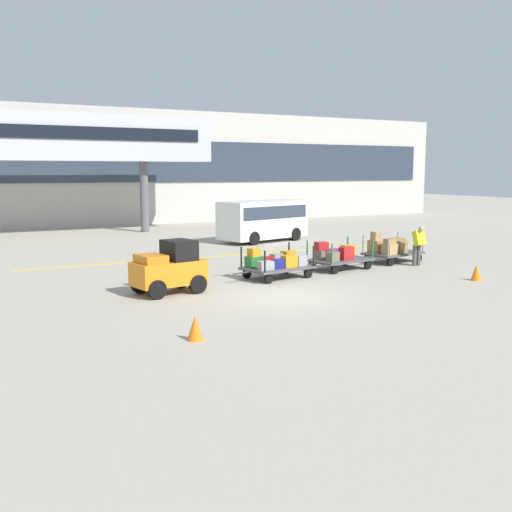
% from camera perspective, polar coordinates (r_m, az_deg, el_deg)
% --- Properties ---
extents(ground_plane, '(120.00, 120.00, 0.00)m').
position_cam_1_polar(ground_plane, '(17.46, 2.79, -3.90)').
color(ground_plane, '#A8A08E').
extents(apron_lead_line, '(18.45, 0.35, 0.01)m').
position_cam_1_polar(apron_lead_line, '(26.12, -1.66, 0.14)').
color(apron_lead_line, yellow).
rests_on(apron_lead_line, ground_plane).
extents(terminal_building, '(57.72, 2.51, 7.77)m').
position_cam_1_polar(terminal_building, '(41.58, -15.99, 8.17)').
color(terminal_building, '#BCB7AD').
rests_on(terminal_building, ground_plane).
extents(jet_bridge, '(19.42, 3.00, 6.77)m').
position_cam_1_polar(jet_bridge, '(34.98, -21.12, 10.52)').
color(jet_bridge, '#B7B7BC').
rests_on(jet_bridge, ground_plane).
extents(baggage_tug, '(2.25, 1.52, 1.58)m').
position_cam_1_polar(baggage_tug, '(17.98, -8.24, -1.18)').
color(baggage_tug, orange).
rests_on(baggage_tug, ground_plane).
extents(baggage_cart_lead, '(3.08, 1.76, 1.10)m').
position_cam_1_polar(baggage_cart_lead, '(20.35, 1.96, -0.73)').
color(baggage_cart_lead, '#4C4C4F').
rests_on(baggage_cart_lead, ground_plane).
extents(baggage_cart_middle, '(3.08, 1.76, 1.10)m').
position_cam_1_polar(baggage_cart_middle, '(22.34, 7.78, -0.01)').
color(baggage_cart_middle, '#4C4C4F').
rests_on(baggage_cart_middle, ground_plane).
extents(baggage_cart_tail, '(3.08, 1.76, 1.24)m').
position_cam_1_polar(baggage_cart_tail, '(24.51, 12.70, 0.73)').
color(baggage_cart_tail, '#4C4C4F').
rests_on(baggage_cart_tail, ground_plane).
extents(baggage_handler, '(0.41, 0.44, 1.56)m').
position_cam_1_polar(baggage_handler, '(23.75, 15.22, 1.15)').
color(baggage_handler, '#4C4C4C').
rests_on(baggage_handler, ground_plane).
extents(shuttle_van, '(5.13, 3.08, 2.10)m').
position_cam_1_polar(shuttle_van, '(30.97, 0.69, 3.69)').
color(shuttle_van, white).
rests_on(shuttle_van, ground_plane).
extents(safety_cone_near, '(0.36, 0.36, 0.55)m').
position_cam_1_polar(safety_cone_near, '(13.07, -5.82, -6.82)').
color(safety_cone_near, orange).
rests_on(safety_cone_near, ground_plane).
extents(safety_cone_far, '(0.36, 0.36, 0.55)m').
position_cam_1_polar(safety_cone_far, '(21.27, 20.27, -1.47)').
color(safety_cone_far, orange).
rests_on(safety_cone_far, ground_plane).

